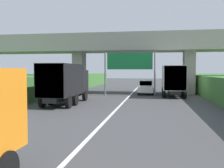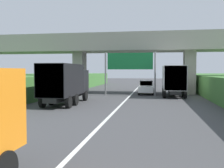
% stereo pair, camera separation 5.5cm
% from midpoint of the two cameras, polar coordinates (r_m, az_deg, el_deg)
% --- Properties ---
extents(lane_centre_stripe, '(0.20, 97.06, 0.01)m').
position_cam_midpoint_polar(lane_centre_stripe, '(25.81, 3.33, -3.41)').
color(lane_centre_stripe, white).
rests_on(lane_centre_stripe, ground).
extents(overpass_bridge, '(40.00, 4.80, 7.54)m').
position_cam_midpoint_polar(overpass_bridge, '(32.87, 4.71, 7.82)').
color(overpass_bridge, '#9E998E').
rests_on(overpass_bridge, ground).
extents(overhead_highway_sign, '(5.88, 0.18, 5.04)m').
position_cam_midpoint_polar(overhead_highway_sign, '(29.19, 4.11, 4.56)').
color(overhead_highway_sign, slate).
rests_on(overhead_highway_sign, ground).
extents(truck_black, '(2.44, 7.30, 3.44)m').
position_cam_midpoint_polar(truck_black, '(22.17, -10.35, 0.50)').
color(truck_black, black).
rests_on(truck_black, ground).
extents(truck_silver, '(2.44, 7.30, 3.44)m').
position_cam_midpoint_polar(truck_silver, '(29.61, 13.62, 1.07)').
color(truck_silver, black).
rests_on(truck_silver, ground).
extents(car_white, '(1.86, 4.10, 1.72)m').
position_cam_midpoint_polar(car_white, '(31.38, 7.76, -0.74)').
color(car_white, silver).
rests_on(car_white, ground).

